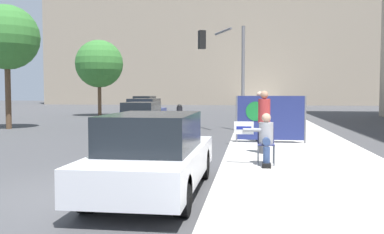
# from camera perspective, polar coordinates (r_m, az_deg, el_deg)

# --- Properties ---
(ground_plane) EXTENTS (160.00, 160.00, 0.00)m
(ground_plane) POSITION_cam_1_polar(r_m,az_deg,el_deg) (8.07, -12.86, -10.10)
(ground_plane) COLOR #444447
(sidewalk_curb) EXTENTS (4.18, 90.00, 0.12)m
(sidewalk_curb) POSITION_cam_1_polar(r_m,az_deg,el_deg) (22.45, 11.31, -1.32)
(sidewalk_curb) COLOR beige
(sidewalk_curb) RESTS_ON ground_plane
(building_backdrop_far) EXTENTS (52.00, 12.00, 25.08)m
(building_backdrop_far) POSITION_cam_1_polar(r_m,az_deg,el_deg) (67.72, 3.72, 12.41)
(building_backdrop_far) COLOR gray
(building_backdrop_far) RESTS_ON ground_plane
(seated_protester) EXTENTS (0.96, 0.77, 1.23)m
(seated_protester) POSITION_cam_1_polar(r_m,az_deg,el_deg) (10.34, 9.74, -2.64)
(seated_protester) COLOR #474C56
(seated_protester) RESTS_ON sidewalk_curb
(jogger_on_sidewalk) EXTENTS (0.34, 0.34, 1.78)m
(jogger_on_sidewalk) POSITION_cam_1_polar(r_m,az_deg,el_deg) (12.26, 9.59, -0.58)
(jogger_on_sidewalk) COLOR #424247
(jogger_on_sidewalk) RESTS_ON sidewalk_curb
(pedestrian_behind) EXTENTS (0.34, 0.34, 1.76)m
(pedestrian_behind) POSITION_cam_1_polar(r_m,az_deg,el_deg) (15.24, 9.02, 0.15)
(pedestrian_behind) COLOR #424247
(pedestrian_behind) RESTS_ON sidewalk_curb
(protest_banner) EXTENTS (2.37, 0.06, 1.61)m
(protest_banner) POSITION_cam_1_polar(r_m,az_deg,el_deg) (14.85, 10.37, -0.12)
(protest_banner) COLOR slate
(protest_banner) RESTS_ON sidewalk_curb
(traffic_light_pole) EXTENTS (2.16, 1.93, 4.86)m
(traffic_light_pole) POSITION_cam_1_polar(r_m,az_deg,el_deg) (20.29, 4.65, 7.65)
(traffic_light_pole) COLOR slate
(traffic_light_pole) RESTS_ON sidewalk_curb
(parked_car_curbside) EXTENTS (1.71, 4.57, 1.48)m
(parked_car_curbside) POSITION_cam_1_polar(r_m,az_deg,el_deg) (7.87, -5.10, -4.92)
(parked_car_curbside) COLOR silver
(parked_car_curbside) RESTS_ON ground_plane
(car_on_road_nearest) EXTENTS (1.76, 4.34, 1.36)m
(car_on_road_nearest) POSITION_cam_1_polar(r_m,az_deg,el_deg) (21.45, -6.67, 0.18)
(car_on_road_nearest) COLOR black
(car_on_road_nearest) RESTS_ON ground_plane
(car_on_road_midblock) EXTENTS (1.88, 4.46, 1.46)m
(car_on_road_midblock) POSITION_cam_1_polar(r_m,az_deg,el_deg) (26.82, -6.33, 0.90)
(car_on_road_midblock) COLOR navy
(car_on_road_midblock) RESTS_ON ground_plane
(car_on_road_distant) EXTENTS (1.70, 4.69, 1.51)m
(car_on_road_distant) POSITION_cam_1_polar(r_m,az_deg,el_deg) (37.36, -6.28, 1.62)
(car_on_road_distant) COLOR black
(car_on_road_distant) RESTS_ON ground_plane
(motorcycle_on_road) EXTENTS (0.28, 2.22, 1.28)m
(motorcycle_on_road) POSITION_cam_1_polar(r_m,az_deg,el_deg) (20.63, -1.66, -0.32)
(motorcycle_on_road) COLOR #565B60
(motorcycle_on_road) RESTS_ON ground_plane
(street_tree_near_curb) EXTENTS (3.23, 3.23, 6.21)m
(street_tree_near_curb) POSITION_cam_1_polar(r_m,az_deg,el_deg) (23.62, -23.48, 9.67)
(street_tree_near_curb) COLOR brown
(street_tree_near_curb) RESTS_ON ground_plane
(street_tree_midblock) EXTENTS (3.70, 3.70, 5.91)m
(street_tree_midblock) POSITION_cam_1_polar(r_m,az_deg,el_deg) (34.29, -12.28, 6.94)
(street_tree_midblock) COLOR brown
(street_tree_midblock) RESTS_ON ground_plane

